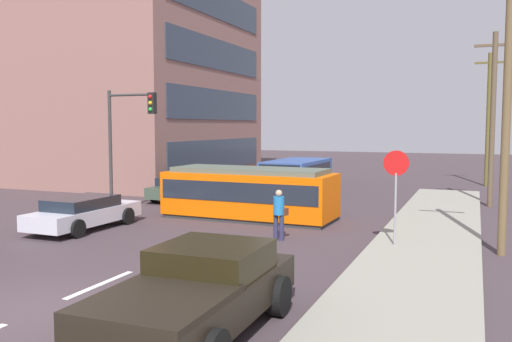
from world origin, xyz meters
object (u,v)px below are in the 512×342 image
Objects in this scene: utility_pole_near at (507,103)px; utility_pole_mid at (493,116)px; city_bus at (297,174)px; parked_sedan_mid at (84,212)px; parked_sedan_far at (183,187)px; utility_pole_far at (488,117)px; traffic_light_mast at (127,130)px; streetcar_tram at (249,192)px; pedestrian_crossing at (279,212)px; pickup_truck_parked at (200,292)px; stop_sign at (396,178)px.

utility_pole_near is 1.05× the size of utility_pole_mid.
utility_pole_mid is at bearing -9.53° from city_bus.
parked_sedan_far is (-0.68, 8.35, 0.00)m from parked_sedan_mid.
traffic_light_mast is at bearing -127.01° from utility_pole_far.
parked_sedan_far is (-5.36, 3.96, -0.45)m from streetcar_tram.
city_bus is at bearing 130.33° from utility_pole_near.
parked_sedan_mid is at bearing -172.91° from pedestrian_crossing.
utility_pole_near is (9.23, -3.00, 3.34)m from streetcar_tram.
traffic_light_mast is (-8.63, 9.96, 2.80)m from pickup_truck_parked.
utility_pole_far is at bearing 41.07° from parked_sedan_far.
pickup_truck_parked is 19.85m from utility_pole_mid.
stop_sign is (7.11, -12.32, 1.14)m from city_bus.
pickup_truck_parked is at bearing -100.30° from utility_pole_far.
parked_sedan_mid is at bearing 139.95° from pickup_truck_parked.
parked_sedan_mid is at bearing -174.99° from stop_sign.
city_bus is at bearing 103.22° from pickup_truck_parked.
utility_pole_far is (9.09, 16.55, 3.23)m from streetcar_tram.
traffic_light_mast is at bearing 170.93° from stop_sign.
traffic_light_mast is at bearing 130.89° from pickup_truck_parked.
streetcar_tram is 5.56m from traffic_light_mast.
parked_sedan_mid is 11.08m from stop_sign.
parked_sedan_far is (-7.89, 7.45, -0.32)m from pedestrian_crossing.
stop_sign is 0.35× the size of utility_pole_far.
utility_pole_mid is at bearing -89.81° from utility_pole_far.
parked_sedan_far is at bearing 147.51° from stop_sign.
streetcar_tram is 0.87× the size of utility_pole_mid.
stop_sign is at bearing -32.49° from parked_sedan_far.
utility_pole_far reaches higher than city_bus.
utility_pole_mid reaches higher than streetcar_tram.
stop_sign reaches higher than city_bus.
city_bus is 1.95× the size of stop_sign.
parked_sedan_mid is 8.38m from parked_sedan_far.
utility_pole_mid reaches higher than parked_sedan_mid.
parked_sedan_mid is 1.01× the size of parked_sedan_far.
utility_pole_mid reaches higher than pickup_truck_parked.
city_bus is 14.28m from stop_sign.
pickup_truck_parked is at bearing -49.11° from traffic_light_mast.
utility_pole_far is at bearing 56.68° from parked_sedan_mid.
parked_sedan_far is at bearing -138.93° from utility_pole_far.
utility_pole_near is at bearing 58.66° from pickup_truck_parked.
city_bus is at bearing 73.98° from parked_sedan_mid.
streetcar_tram reaches higher than pickup_truck_parked.
utility_pole_near reaches higher than parked_sedan_far.
traffic_light_mast is (-7.20, 1.80, 2.65)m from pedestrian_crossing.
pedestrian_crossing is 0.58× the size of stop_sign.
pedestrian_crossing is at bearing -74.65° from city_bus.
utility_pole_near is at bearing -5.39° from traffic_light_mast.
streetcar_tram is 4.19× the size of pedestrian_crossing.
utility_pole_mid is (9.98, -1.68, 3.14)m from city_bus.
pedestrian_crossing is at bearing -14.07° from traffic_light_mast.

